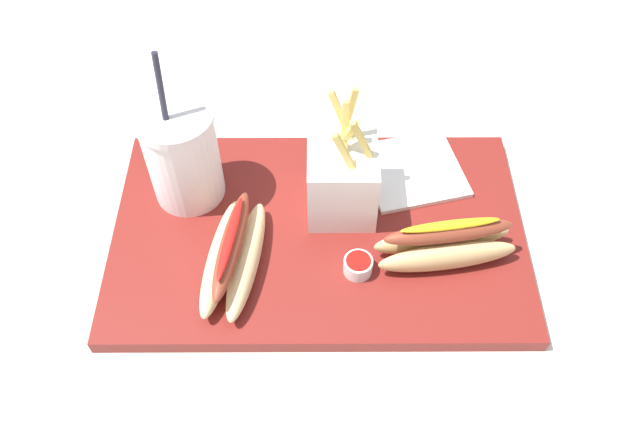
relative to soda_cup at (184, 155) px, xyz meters
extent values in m
cube|color=silver|center=(-0.16, 0.06, -0.10)|extent=(2.40, 2.40, 0.02)
cube|color=maroon|center=(-0.16, 0.06, -0.08)|extent=(0.49, 0.30, 0.02)
cylinder|color=white|center=(0.00, 0.00, -0.01)|extent=(0.09, 0.09, 0.12)
cylinder|color=white|center=(0.00, 0.00, 0.06)|extent=(0.09, 0.09, 0.01)
cylinder|color=#262633|center=(0.01, 0.00, 0.10)|extent=(0.01, 0.02, 0.09)
cube|color=white|center=(-0.19, 0.02, -0.02)|extent=(0.08, 0.09, 0.09)
cube|color=#E5C660|center=(-0.19, 0.02, 0.05)|extent=(0.01, 0.03, 0.09)
cube|color=#E5C660|center=(-0.19, 0.02, 0.04)|extent=(0.03, 0.03, 0.08)
cube|color=#E5C660|center=(-0.19, 0.00, 0.05)|extent=(0.02, 0.02, 0.09)
cube|color=#E5C660|center=(-0.19, -0.01, 0.05)|extent=(0.04, 0.02, 0.08)
cube|color=#E5C660|center=(-0.19, 0.04, 0.04)|extent=(0.04, 0.01, 0.07)
cube|color=#E5C660|center=(-0.21, 0.03, 0.05)|extent=(0.03, 0.01, 0.07)
ellipsoid|color=#E5C689|center=(-0.05, 0.11, -0.05)|extent=(0.05, 0.16, 0.03)
ellipsoid|color=#E5C689|center=(-0.08, 0.11, -0.05)|extent=(0.05, 0.16, 0.03)
ellipsoid|color=brown|center=(-0.06, 0.11, -0.02)|extent=(0.05, 0.15, 0.02)
ellipsoid|color=red|center=(-0.06, 0.11, -0.01)|extent=(0.03, 0.11, 0.01)
ellipsoid|color=#DBB775|center=(-0.30, 0.09, -0.05)|extent=(0.16, 0.05, 0.04)
ellipsoid|color=#DBB775|center=(-0.31, 0.11, -0.05)|extent=(0.16, 0.05, 0.04)
ellipsoid|color=brown|center=(-0.30, 0.10, -0.02)|extent=(0.15, 0.04, 0.02)
ellipsoid|color=gold|center=(-0.30, 0.10, 0.00)|extent=(0.11, 0.03, 0.01)
cylinder|color=white|center=(-0.20, 0.12, -0.06)|extent=(0.03, 0.03, 0.02)
cylinder|color=#B2140F|center=(-0.20, 0.12, -0.05)|extent=(0.03, 0.03, 0.01)
cube|color=white|center=(-0.28, -0.03, -0.06)|extent=(0.14, 0.14, 0.01)
camera|label=1|loc=(-0.16, 0.53, 0.57)|focal=37.06mm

